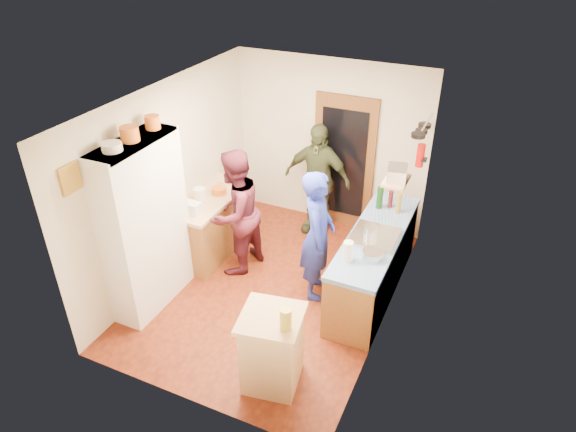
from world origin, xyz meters
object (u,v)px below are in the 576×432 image
Objects in this scene: hutch_body at (146,226)px; person_back at (318,180)px; right_counter_base at (373,264)px; island_base at (272,351)px; person_hob at (320,237)px; person_left at (239,212)px.

hutch_body reaches higher than person_back.
island_base is at bearing -105.47° from right_counter_base.
person_left is (-1.20, 0.10, 0.01)m from person_hob.
person_hob reaches higher than island_base.
right_counter_base is 1.25× the size of person_back.
right_counter_base is 1.24× the size of person_left.
hutch_body is 2.17m from island_base.
island_base is at bearing 166.36° from person_hob.
hutch_body is at bearing 162.77° from island_base.
person_hob is 0.99× the size of person_back.
right_counter_base is 0.84m from person_hob.
person_left is at bearing 127.72° from island_base.
island_base is 3.12m from person_back.
hutch_body is 2.12m from person_hob.
hutch_body is 2.90m from right_counter_base.
person_back is (-1.22, 1.10, 0.46)m from right_counter_base.
person_hob is (-0.10, 1.58, 0.45)m from island_base.
person_back is at bearing 165.67° from person_left.
person_left is at bearing 57.46° from hutch_body.
hutch_body is 1.24× the size of person_left.
right_counter_base is 2.56× the size of island_base.
person_left is (-1.82, -0.24, 0.47)m from right_counter_base.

